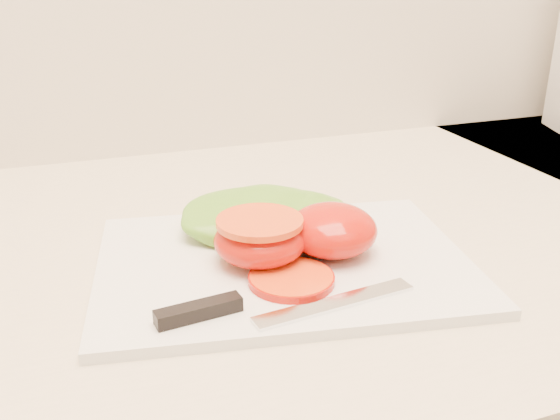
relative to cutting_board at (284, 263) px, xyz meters
name	(u,v)px	position (x,y,z in m)	size (l,w,h in m)	color
cutting_board	(284,263)	(0.00, 0.00, 0.00)	(0.34, 0.25, 0.01)	white
tomato_half_dome	(332,230)	(0.05, 0.00, 0.03)	(0.09, 0.09, 0.05)	#BA2103
tomato_half_cut	(260,238)	(-0.02, 0.00, 0.03)	(0.09, 0.09, 0.04)	#BA2103
tomato_slice_0	(291,279)	(-0.01, -0.05, 0.01)	(0.07, 0.07, 0.01)	#E3510F
lettuce_leaf_0	(258,215)	(0.00, 0.07, 0.02)	(0.16, 0.11, 0.03)	#76B630
lettuce_leaf_1	(297,213)	(0.04, 0.07, 0.02)	(0.11, 0.08, 0.02)	#76B630
knife	(254,308)	(-0.05, -0.08, 0.01)	(0.22, 0.05, 0.01)	silver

